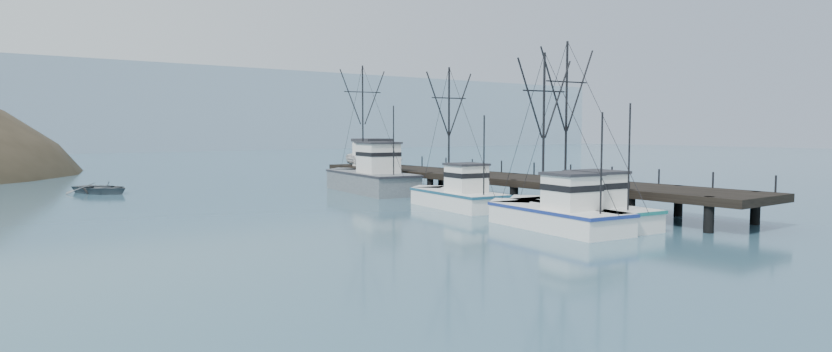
# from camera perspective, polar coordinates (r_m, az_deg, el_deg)

# --- Properties ---
(ground) EXTENTS (400.00, 400.00, 0.00)m
(ground) POSITION_cam_1_polar(r_m,az_deg,el_deg) (32.60, 8.11, -5.95)
(ground) COLOR #325970
(ground) RESTS_ON ground
(pier) EXTENTS (6.00, 44.00, 2.00)m
(pier) POSITION_cam_1_polar(r_m,az_deg,el_deg) (53.49, 6.75, -0.21)
(pier) COLOR black
(pier) RESTS_ON ground
(distant_ridge) EXTENTS (360.00, 40.00, 26.00)m
(distant_ridge) POSITION_cam_1_polar(r_m,az_deg,el_deg) (195.62, -26.97, 1.95)
(distant_ridge) COLOR #9EB2C6
(distant_ridge) RESTS_ON ground
(trawler_near) EXTENTS (4.74, 11.28, 11.36)m
(trawler_near) POSITION_cam_1_polar(r_m,az_deg,el_deg) (40.24, 13.95, -2.95)
(trawler_near) COLOR white
(trawler_near) RESTS_ON ground
(trawler_mid) EXTENTS (4.58, 10.52, 10.48)m
(trawler_mid) POSITION_cam_1_polar(r_m,az_deg,el_deg) (38.16, 11.98, -3.30)
(trawler_mid) COLOR white
(trawler_mid) RESTS_ON ground
(trawler_far) EXTENTS (4.45, 10.28, 10.60)m
(trawler_far) POSITION_cam_1_polar(r_m,az_deg,el_deg) (47.37, 3.50, -1.80)
(trawler_far) COLOR white
(trawler_far) RESTS_ON ground
(work_vessel) EXTENTS (5.77, 14.12, 11.96)m
(work_vessel) POSITION_cam_1_polar(r_m,az_deg,el_deg) (59.50, -4.13, -0.22)
(work_vessel) COLOR slate
(work_vessel) RESTS_ON ground
(pier_shed) EXTENTS (3.00, 3.20, 2.80)m
(pier_shed) POSITION_cam_1_polar(r_m,az_deg,el_deg) (65.85, -3.90, 2.10)
(pier_shed) COLOR silver
(pier_shed) RESTS_ON pier
(pickup_truck) EXTENTS (6.12, 3.29, 1.63)m
(pickup_truck) POSITION_cam_1_polar(r_m,az_deg,el_deg) (67.75, -3.61, 1.65)
(pickup_truck) COLOR white
(pickup_truck) RESTS_ON pier
(motorboat) EXTENTS (6.54, 7.24, 1.23)m
(motorboat) POSITION_cam_1_polar(r_m,az_deg,el_deg) (64.41, -25.89, -1.38)
(motorboat) COLOR slate
(motorboat) RESTS_ON ground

